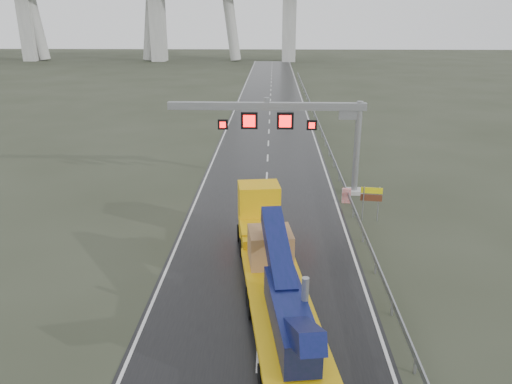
{
  "coord_description": "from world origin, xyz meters",
  "views": [
    {
      "loc": [
        0.49,
        -19.15,
        13.1
      ],
      "look_at": [
        -0.48,
        8.92,
        3.2
      ],
      "focal_mm": 35.0,
      "sensor_mm": 36.0,
      "label": 1
    }
  ],
  "objects_px": {
    "striped_barrier": "(346,196)",
    "heavy_haul_truck": "(273,264)",
    "exit_sign_pair": "(371,197)",
    "sign_gantry": "(295,122)"
  },
  "relations": [
    {
      "from": "exit_sign_pair",
      "to": "striped_barrier",
      "type": "xyz_separation_m",
      "value": [
        -1.1,
        3.56,
        -1.17
      ]
    },
    {
      "from": "heavy_haul_truck",
      "to": "striped_barrier",
      "type": "bearing_deg",
      "value": 60.01
    },
    {
      "from": "exit_sign_pair",
      "to": "striped_barrier",
      "type": "height_order",
      "value": "exit_sign_pair"
    },
    {
      "from": "sign_gantry",
      "to": "heavy_haul_truck",
      "type": "relative_size",
      "value": 0.8
    },
    {
      "from": "sign_gantry",
      "to": "exit_sign_pair",
      "type": "xyz_separation_m",
      "value": [
        5.0,
        -5.66,
        -3.9
      ]
    },
    {
      "from": "striped_barrier",
      "to": "heavy_haul_truck",
      "type": "bearing_deg",
      "value": -107.25
    },
    {
      "from": "sign_gantry",
      "to": "striped_barrier",
      "type": "height_order",
      "value": "sign_gantry"
    },
    {
      "from": "exit_sign_pair",
      "to": "heavy_haul_truck",
      "type": "bearing_deg",
      "value": -115.89
    },
    {
      "from": "exit_sign_pair",
      "to": "striped_barrier",
      "type": "distance_m",
      "value": 3.91
    },
    {
      "from": "exit_sign_pair",
      "to": "sign_gantry",
      "type": "bearing_deg",
      "value": 139.43
    }
  ]
}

